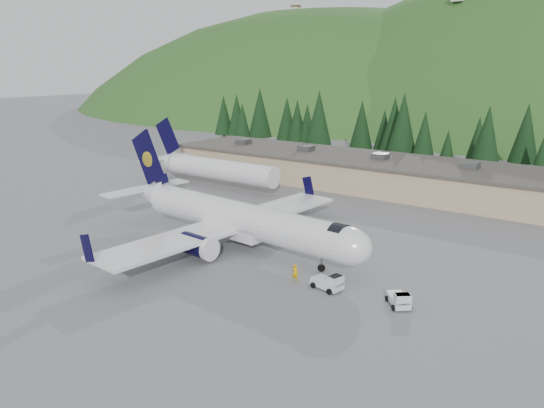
{
  "coord_description": "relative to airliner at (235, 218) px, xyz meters",
  "views": [
    {
      "loc": [
        37.02,
        -45.78,
        20.86
      ],
      "look_at": [
        0.0,
        6.0,
        4.0
      ],
      "focal_mm": 35.0,
      "sensor_mm": 36.0,
      "label": 1
    }
  ],
  "objects": [
    {
      "name": "baggage_tug_b",
      "position": [
        22.26,
        -4.27,
        -2.66
      ],
      "size": [
        2.96,
        3.11,
        1.53
      ],
      "rotation": [
        0.0,
        0.0,
        -0.86
      ],
      "color": "silver",
      "rests_on": "ground"
    },
    {
      "name": "baggage_tug_a",
      "position": [
        15.36,
        -4.66,
        -2.61
      ],
      "size": [
        3.31,
        2.33,
        1.64
      ],
      "rotation": [
        0.0,
        0.0,
        -0.19
      ],
      "color": "silver",
      "rests_on": "ground"
    },
    {
      "name": "second_airliner",
      "position": [
        -23.82,
        21.9,
        -0.02
      ],
      "size": [
        27.5,
        11.0,
        10.05
      ],
      "color": "white",
      "rests_on": "ground"
    },
    {
      "name": "ground",
      "position": [
        1.1,
        -0.1,
        -3.35
      ],
      "size": [
        600.0,
        600.0,
        0.0
      ],
      "primitive_type": "plane",
      "color": "slate"
    },
    {
      "name": "tree_line",
      "position": [
        -7.33,
        62.18,
        4.08
      ],
      "size": [
        112.01,
        19.28,
        14.19
      ],
      "color": "black",
      "rests_on": "ground"
    },
    {
      "name": "ramp_worker",
      "position": [
        11.56,
        -4.78,
        -2.46
      ],
      "size": [
        0.67,
        0.46,
        1.76
      ],
      "primitive_type": "imported",
      "rotation": [
        0.0,
        0.0,
        3.2
      ],
      "color": "#E4A500",
      "rests_on": "ground"
    },
    {
      "name": "terminal_building",
      "position": [
        -3.91,
        37.9,
        -0.72
      ],
      "size": [
        71.0,
        17.0,
        6.1
      ],
      "color": "tan",
      "rests_on": "ground"
    },
    {
      "name": "airliner",
      "position": [
        0.0,
        0.0,
        0.0
      ],
      "size": [
        37.86,
        35.56,
        12.56
      ],
      "rotation": [
        0.0,
        0.0,
        -0.09
      ],
      "color": "white",
      "rests_on": "ground"
    }
  ]
}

